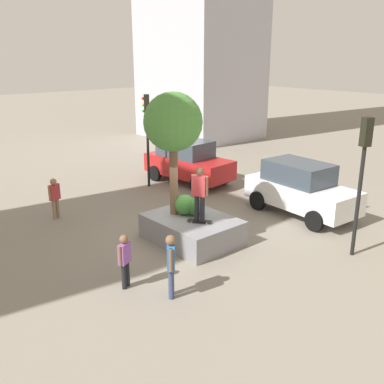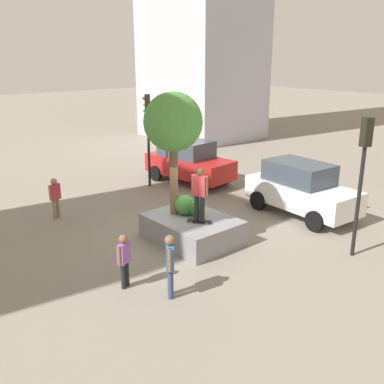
% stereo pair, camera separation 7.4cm
% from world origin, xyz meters
% --- Properties ---
extents(ground_plane, '(120.00, 120.00, 0.00)m').
position_xyz_m(ground_plane, '(0.00, 0.00, 0.00)').
color(ground_plane, gray).
extents(planter_ledge, '(3.02, 2.28, 0.84)m').
position_xyz_m(planter_ledge, '(0.56, 0.03, 0.42)').
color(planter_ledge, gray).
rests_on(planter_ledge, ground).
extents(plaza_tree, '(1.93, 1.93, 4.11)m').
position_xyz_m(plaza_tree, '(-0.15, -0.16, 3.93)').
color(plaza_tree, brown).
rests_on(plaza_tree, planter_ledge).
extents(boxwood_shrub, '(0.57, 0.57, 0.57)m').
position_xyz_m(boxwood_shrub, '(0.49, 0.26, 1.13)').
color(boxwood_shrub, '#2D6628').
rests_on(boxwood_shrub, planter_ledge).
extents(hedge_clump, '(0.69, 0.69, 0.69)m').
position_xyz_m(hedge_clump, '(0.16, 0.06, 1.18)').
color(hedge_clump, '#3D7A33').
rests_on(hedge_clump, planter_ledge).
extents(skateboard, '(0.78, 0.61, 0.07)m').
position_xyz_m(skateboard, '(1.06, -0.08, 0.90)').
color(skateboard, black).
rests_on(skateboard, planter_ledge).
extents(skateboarder, '(0.58, 0.34, 1.79)m').
position_xyz_m(skateboarder, '(1.06, -0.08, 1.94)').
color(skateboarder, black).
rests_on(skateboarder, skateboard).
extents(sedan_parked, '(4.64, 2.45, 2.09)m').
position_xyz_m(sedan_parked, '(-4.96, 4.59, 1.06)').
color(sedan_parked, '#B21E1E').
rests_on(sedan_parked, ground).
extents(police_car, '(4.59, 2.37, 2.07)m').
position_xyz_m(police_car, '(1.37, 4.96, 1.05)').
color(police_car, white).
rests_on(police_car, ground).
extents(traffic_light_corner, '(0.37, 0.35, 4.34)m').
position_xyz_m(traffic_light_corner, '(4.70, 3.14, 2.97)').
color(traffic_light_corner, black).
rests_on(traffic_light_corner, ground).
extents(traffic_light_median, '(0.37, 0.37, 4.32)m').
position_xyz_m(traffic_light_median, '(-5.67, 2.73, 2.96)').
color(traffic_light_median, black).
rests_on(traffic_light_median, ground).
extents(passerby_with_bag, '(0.30, 0.52, 1.59)m').
position_xyz_m(passerby_with_bag, '(-4.51, -2.49, 0.92)').
color(passerby_with_bag, '#847056').
rests_on(passerby_with_bag, ground).
extents(bystander_watching, '(0.34, 0.48, 1.53)m').
position_xyz_m(bystander_watching, '(1.71, -3.36, 0.89)').
color(bystander_watching, black).
rests_on(bystander_watching, ground).
extents(pedestrian_crossing, '(0.49, 0.44, 1.74)m').
position_xyz_m(pedestrian_crossing, '(2.91, -2.74, 1.00)').
color(pedestrian_crossing, navy).
rests_on(pedestrian_crossing, ground).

